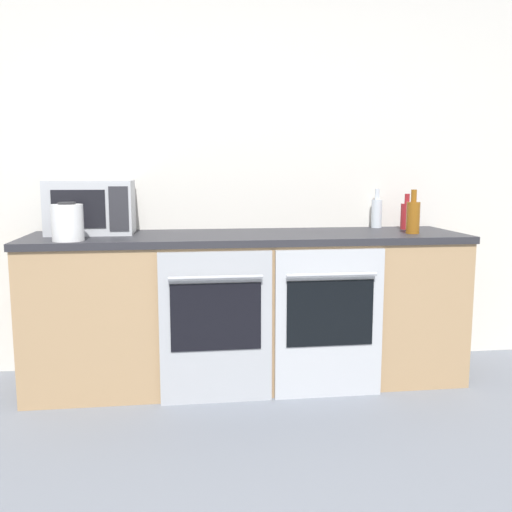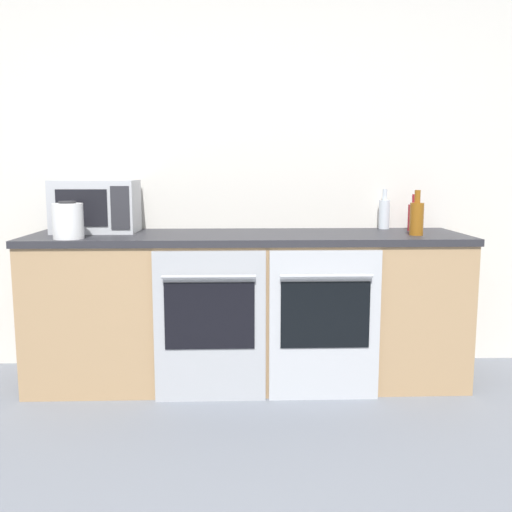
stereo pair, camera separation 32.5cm
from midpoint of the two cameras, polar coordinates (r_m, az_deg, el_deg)
name	(u,v)px [view 2 (the right image)]	position (r m, az deg, el deg)	size (l,w,h in m)	color
wall_back	(246,166)	(3.73, 1.54, 8.98)	(10.00, 0.06, 2.60)	silver
counter_back	(248,307)	(3.47, 1.85, -5.16)	(2.57, 0.68, 0.90)	tan
oven_left	(210,326)	(3.13, -1.66, -7.04)	(0.61, 0.06, 0.84)	#A8AAAF
oven_right	(325,325)	(3.20, 9.81, -6.83)	(0.61, 0.06, 0.84)	#B7BABF
microwave	(96,206)	(3.56, -13.20, 4.86)	(0.49, 0.33, 0.32)	#B7BABF
bottle_clear	(384,213)	(3.81, 15.12, 4.13)	(0.07, 0.07, 0.26)	silver
bottle_amber	(417,218)	(3.47, 18.39, 3.66)	(0.08, 0.08, 0.26)	#8C5114
bottle_red	(414,216)	(3.74, 17.95, 3.78)	(0.08, 0.08, 0.23)	maroon
kettle	(68,221)	(3.24, -15.59, 3.41)	(0.17, 0.17, 0.21)	white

